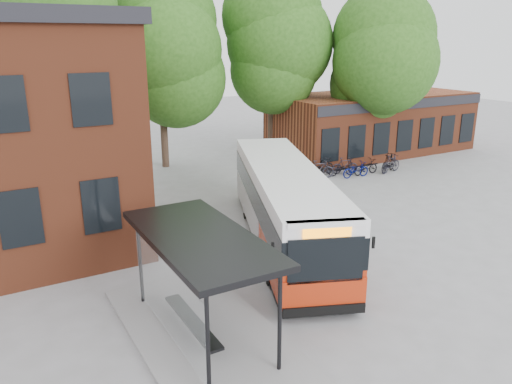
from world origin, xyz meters
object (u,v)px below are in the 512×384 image
bicycle_1 (319,169)px  bus_shelter (202,286)px  bicycle_7 (391,164)px  bicycle_2 (342,169)px  bicycle_4 (356,170)px  bicycle_6 (366,167)px  bicycle_extra_0 (388,163)px  city_bus (284,206)px  bicycle_0 (311,178)px  bicycle_3 (324,167)px  bicycle_5 (345,166)px

bicycle_1 → bus_shelter: bearing=152.8°
bicycle_7 → bicycle_2: bearing=63.1°
bicycle_4 → bicycle_6: bicycle_6 is taller
bicycle_extra_0 → bicycle_7: bearing=171.8°
bicycle_6 → bus_shelter: bearing=123.1°
bicycle_1 → city_bus: bearing=155.5°
bus_shelter → city_bus: 6.82m
bus_shelter → bicycle_0: (10.73, 10.01, -0.98)m
bicycle_1 → bicycle_extra_0: bicycle_extra_0 is taller
bicycle_7 → bicycle_4: bearing=74.6°
bicycle_3 → bicycle_7: bicycle_7 is taller
city_bus → bicycle_3: (7.38, 7.16, -0.97)m
bicycle_0 → bicycle_6: bicycle_0 is taller
bicycle_0 → bicycle_4: size_ratio=1.04×
bus_shelter → bicycle_6: 18.23m
city_bus → bicycle_2: bearing=60.5°
bicycle_5 → bicycle_0: bearing=126.5°
bus_shelter → bicycle_3: (12.70, 11.44, -0.94)m
bicycle_extra_0 → bicycle_5: bearing=45.2°
bicycle_2 → bicycle_3: bearing=71.9°
bus_shelter → bicycle_2: 17.38m
bicycle_extra_0 → bicycle_1: bearing=55.3°
bus_shelter → bicycle_2: bus_shelter is taller
bicycle_2 → bicycle_7: (2.98, -0.83, 0.09)m
bicycle_1 → bicycle_extra_0: (4.37, -0.92, 0.04)m
bicycle_2 → bicycle_extra_0: bicycle_extra_0 is taller
bus_shelter → bicycle_0: bus_shelter is taller
city_bus → bicycle_extra_0: city_bus is taller
bus_shelter → bicycle_7: bearing=31.3°
city_bus → bicycle_7: bearing=49.0°
bus_shelter → bicycle_extra_0: size_ratio=3.80×
bicycle_7 → bicycle_extra_0: bicycle_extra_0 is taller
bicycle_7 → bicycle_extra_0: 0.17m
bus_shelter → bicycle_1: bearing=42.5°
bicycle_0 → bicycle_6: size_ratio=1.04×
bicycle_2 → bicycle_4: bearing=-127.8°
bicycle_5 → bicycle_7: 2.75m
bicycle_1 → bicycle_3: 0.67m
bus_shelter → bicycle_7: size_ratio=3.99×
bus_shelter → bicycle_1: bus_shelter is taller
bicycle_2 → bicycle_3: 1.02m
bicycle_1 → bicycle_extra_0: size_ratio=0.94×
bicycle_0 → bicycle_2: bicycle_0 is taller
bicycle_3 → bicycle_extra_0: bicycle_extra_0 is taller
city_bus → bicycle_6: size_ratio=6.75×
bicycle_2 → bicycle_6: (1.40, -0.45, 0.02)m
city_bus → bicycle_4: 10.57m
bicycle_0 → bicycle_4: bicycle_0 is taller
bicycle_6 → bicycle_3: bearing=63.4°
bicycle_3 → bicycle_6: size_ratio=0.99×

